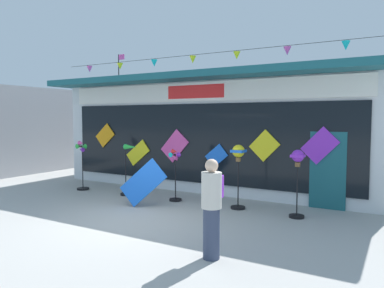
% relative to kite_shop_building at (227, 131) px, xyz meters
% --- Properties ---
extents(ground_plane, '(80.00, 80.00, 0.00)m').
position_rel_kite_shop_building_xyz_m(ground_plane, '(0.26, -5.65, -1.87)').
color(ground_plane, '#ADAAA5').
extents(kite_shop_building, '(11.24, 5.70, 5.07)m').
position_rel_kite_shop_building_xyz_m(kite_shop_building, '(0.00, 0.00, 0.00)').
color(kite_shop_building, silver).
rests_on(kite_shop_building, ground_plane).
extents(wind_spinner_far_left, '(0.39, 0.39, 1.61)m').
position_rel_kite_shop_building_xyz_m(wind_spinner_far_left, '(-3.50, -3.70, -0.98)').
color(wind_spinner_far_left, black).
rests_on(wind_spinner_far_left, ground_plane).
extents(wind_spinner_left, '(0.58, 0.34, 1.56)m').
position_rel_kite_shop_building_xyz_m(wind_spinner_left, '(-1.60, -3.64, -0.95)').
color(wind_spinner_left, black).
rests_on(wind_spinner_left, ground_plane).
extents(wind_spinner_center_left, '(0.35, 0.35, 1.48)m').
position_rel_kite_shop_building_xyz_m(wind_spinner_center_left, '(0.01, -3.55, -1.08)').
color(wind_spinner_center_left, black).
rests_on(wind_spinner_center_left, ground_plane).
extents(wind_spinner_center_right, '(0.38, 0.38, 1.67)m').
position_rel_kite_shop_building_xyz_m(wind_spinner_center_right, '(1.90, -3.48, -0.63)').
color(wind_spinner_center_right, black).
rests_on(wind_spinner_center_right, ground_plane).
extents(wind_spinner_right, '(0.36, 0.36, 1.61)m').
position_rel_kite_shop_building_xyz_m(wind_spinner_right, '(3.43, -3.57, -0.71)').
color(wind_spinner_right, black).
rests_on(wind_spinner_right, ground_plane).
extents(person_near_camera, '(0.34, 0.47, 1.68)m').
position_rel_kite_shop_building_xyz_m(person_near_camera, '(2.83, -6.81, -0.98)').
color(person_near_camera, '#333D56').
rests_on(person_near_camera, ground_plane).
extents(display_kite_on_ground, '(1.30, 0.39, 1.30)m').
position_rel_kite_shop_building_xyz_m(display_kite_on_ground, '(-0.36, -4.53, -1.22)').
color(display_kite_on_ground, blue).
rests_on(display_kite_on_ground, ground_plane).
extents(neighbour_building, '(6.62, 8.66, 3.63)m').
position_rel_kite_shop_building_xyz_m(neighbour_building, '(-11.08, -0.39, -0.05)').
color(neighbour_building, '#99999E').
rests_on(neighbour_building, ground_plane).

